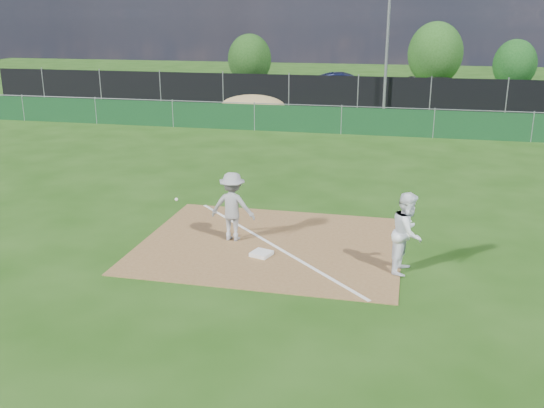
{
  "coord_description": "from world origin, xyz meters",
  "views": [
    {
      "loc": [
        2.98,
        -11.88,
        5.16
      ],
      "look_at": [
        0.03,
        1.0,
        1.0
      ],
      "focal_mm": 40.0,
      "sensor_mm": 36.0,
      "label": 1
    }
  ],
  "objects": [
    {
      "name": "light_pole",
      "position": [
        1.5,
        22.7,
        4.0
      ],
      "size": [
        0.16,
        0.16,
        8.0
      ],
      "primitive_type": "cylinder",
      "color": "slate",
      "rests_on": "ground"
    },
    {
      "name": "car_right",
      "position": [
        5.07,
        27.84,
        0.69
      ],
      "size": [
        4.85,
        2.29,
        1.37
      ],
      "primitive_type": "imported",
      "rotation": [
        0.0,
        0.0,
        1.49
      ],
      "color": "black",
      "rests_on": "parking_lot"
    },
    {
      "name": "parking_lot",
      "position": [
        0.0,
        28.0,
        0.01
      ],
      "size": [
        46.0,
        9.0,
        0.01
      ],
      "primitive_type": "cube",
      "color": "black",
      "rests_on": "ground"
    },
    {
      "name": "infield_dirt",
      "position": [
        0.0,
        1.0,
        0.01
      ],
      "size": [
        6.0,
        5.0,
        0.02
      ],
      "primitive_type": "cube",
      "color": "brown",
      "rests_on": "ground"
    },
    {
      "name": "runner",
      "position": [
        3.09,
        0.15,
        0.86
      ],
      "size": [
        0.81,
        0.95,
        1.71
      ],
      "primitive_type": "imported",
      "rotation": [
        0.0,
        0.0,
        1.36
      ],
      "color": "white",
      "rests_on": "ground"
    },
    {
      "name": "green_fence",
      "position": [
        0.0,
        15.0,
        0.6
      ],
      "size": [
        44.0,
        0.05,
        1.2
      ],
      "primitive_type": "cube",
      "color": "#0F3719",
      "rests_on": "ground"
    },
    {
      "name": "black_fence",
      "position": [
        0.0,
        23.0,
        0.9
      ],
      "size": [
        46.0,
        0.04,
        1.8
      ],
      "primitive_type": "cube",
      "color": "black",
      "rests_on": "ground"
    },
    {
      "name": "foul_line",
      "position": [
        0.0,
        1.0,
        0.03
      ],
      "size": [
        5.01,
        5.01,
        0.01
      ],
      "primitive_type": "cube",
      "rotation": [
        0.0,
        0.0,
        0.79
      ],
      "color": "white",
      "rests_on": "infield_dirt"
    },
    {
      "name": "car_mid",
      "position": [
        -1.21,
        27.1,
        0.8
      ],
      "size": [
        4.96,
        2.31,
        1.57
      ],
      "primitive_type": "imported",
      "rotation": [
        0.0,
        0.0,
        1.71
      ],
      "color": "black",
      "rests_on": "parking_lot"
    },
    {
      "name": "tree_right",
      "position": [
        9.85,
        33.96,
        1.8
      ],
      "size": [
        2.96,
        2.96,
        3.51
      ],
      "color": "#382316",
      "rests_on": "ground"
    },
    {
      "name": "dirt_mound",
      "position": [
        -5.0,
        18.5,
        0.58
      ],
      "size": [
        3.38,
        2.6,
        1.17
      ],
      "primitive_type": "ellipsoid",
      "color": "#A0834D",
      "rests_on": "ground"
    },
    {
      "name": "tree_mid",
      "position": [
        4.46,
        34.77,
        2.4
      ],
      "size": [
        3.93,
        3.93,
        4.66
      ],
      "color": "#382316",
      "rests_on": "ground"
    },
    {
      "name": "car_left",
      "position": [
        -7.65,
        28.23,
        0.67
      ],
      "size": [
        4.05,
        2.07,
        1.32
      ],
      "primitive_type": "imported",
      "rotation": [
        0.0,
        0.0,
        1.43
      ],
      "color": "#A5A7AD",
      "rests_on": "parking_lot"
    },
    {
      "name": "tree_left",
      "position": [
        -8.83,
        32.3,
        1.95
      ],
      "size": [
        3.19,
        3.19,
        3.79
      ],
      "color": "#382316",
      "rests_on": "ground"
    },
    {
      "name": "play_at_first",
      "position": [
        -0.94,
        1.1,
        0.84
      ],
      "size": [
        1.94,
        0.65,
        1.64
      ],
      "color": "#A7A7A9",
      "rests_on": "infield_dirt"
    },
    {
      "name": "ground",
      "position": [
        0.0,
        10.0,
        0.0
      ],
      "size": [
        90.0,
        90.0,
        0.0
      ],
      "primitive_type": "plane",
      "color": "#1C440E",
      "rests_on": "ground"
    },
    {
      "name": "first_base",
      "position": [
        -0.04,
        0.26,
        0.06
      ],
      "size": [
        0.51,
        0.51,
        0.09
      ],
      "primitive_type": "cube",
      "rotation": [
        0.0,
        0.0,
        -0.3
      ],
      "color": "white",
      "rests_on": "infield_dirt"
    }
  ]
}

